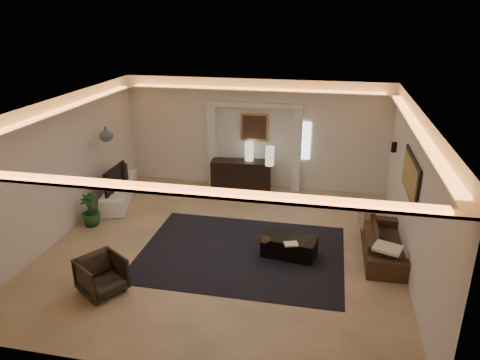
% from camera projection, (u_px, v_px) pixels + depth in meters
% --- Properties ---
extents(floor, '(7.00, 7.00, 0.00)m').
position_uv_depth(floor, '(225.00, 246.00, 9.20)').
color(floor, tan).
rests_on(floor, ground).
extents(ceiling, '(7.00, 7.00, 0.00)m').
position_uv_depth(ceiling, '(223.00, 106.00, 8.17)').
color(ceiling, white).
rests_on(ceiling, ground).
extents(wall_back, '(7.00, 0.00, 7.00)m').
position_uv_depth(wall_back, '(255.00, 134.00, 11.89)').
color(wall_back, silver).
rests_on(wall_back, ground).
extents(wall_front, '(7.00, 0.00, 7.00)m').
position_uv_depth(wall_front, '(157.00, 281.00, 5.48)').
color(wall_front, silver).
rests_on(wall_front, ground).
extents(wall_left, '(0.00, 7.00, 7.00)m').
position_uv_depth(wall_left, '(61.00, 168.00, 9.35)').
color(wall_left, silver).
rests_on(wall_left, ground).
extents(wall_right, '(0.00, 7.00, 7.00)m').
position_uv_depth(wall_right, '(413.00, 195.00, 8.03)').
color(wall_right, silver).
rests_on(wall_right, ground).
extents(cove_soffit, '(7.00, 7.00, 0.04)m').
position_uv_depth(cove_soffit, '(223.00, 121.00, 8.27)').
color(cove_soffit, silver).
rests_on(cove_soffit, ceiling).
extents(daylight_slit, '(0.25, 0.03, 1.00)m').
position_uv_depth(daylight_slit, '(306.00, 141.00, 11.65)').
color(daylight_slit, white).
rests_on(daylight_slit, wall_back).
extents(area_rug, '(4.00, 3.00, 0.01)m').
position_uv_depth(area_rug, '(242.00, 253.00, 8.94)').
color(area_rug, black).
rests_on(area_rug, ground).
extents(pilaster_left, '(0.22, 0.20, 2.20)m').
position_uv_depth(pilaster_left, '(212.00, 145.00, 12.14)').
color(pilaster_left, silver).
rests_on(pilaster_left, ground).
extents(pilaster_right, '(0.22, 0.20, 2.20)m').
position_uv_depth(pilaster_right, '(297.00, 150.00, 11.70)').
color(pilaster_right, silver).
rests_on(pilaster_right, ground).
extents(alcove_header, '(2.52, 0.20, 0.12)m').
position_uv_depth(alcove_header, '(254.00, 105.00, 11.51)').
color(alcove_header, silver).
rests_on(alcove_header, wall_back).
extents(painting_frame, '(0.74, 0.04, 0.74)m').
position_uv_depth(painting_frame, '(255.00, 127.00, 11.79)').
color(painting_frame, tan).
rests_on(painting_frame, wall_back).
extents(painting_canvas, '(0.62, 0.02, 0.62)m').
position_uv_depth(painting_canvas, '(254.00, 127.00, 11.76)').
color(painting_canvas, '#4C2D1E').
rests_on(painting_canvas, wall_back).
extents(art_panel_frame, '(0.04, 1.64, 0.74)m').
position_uv_depth(art_panel_frame, '(411.00, 176.00, 8.22)').
color(art_panel_frame, black).
rests_on(art_panel_frame, wall_right).
extents(art_panel_gold, '(0.02, 1.50, 0.62)m').
position_uv_depth(art_panel_gold, '(410.00, 176.00, 8.22)').
color(art_panel_gold, tan).
rests_on(art_panel_gold, wall_right).
extents(wall_sconce, '(0.12, 0.12, 0.22)m').
position_uv_depth(wall_sconce, '(394.00, 147.00, 9.98)').
color(wall_sconce, black).
rests_on(wall_sconce, wall_right).
extents(wall_niche, '(0.10, 0.55, 0.04)m').
position_uv_depth(wall_niche, '(96.00, 141.00, 10.54)').
color(wall_niche, silver).
rests_on(wall_niche, wall_left).
extents(console, '(1.61, 0.62, 0.79)m').
position_uv_depth(console, '(241.00, 175.00, 12.01)').
color(console, '#2E241E').
rests_on(console, ground).
extents(lamp_left, '(0.29, 0.29, 0.51)m').
position_uv_depth(lamp_left, '(249.00, 150.00, 11.81)').
color(lamp_left, silver).
rests_on(lamp_left, console).
extents(lamp_right, '(0.25, 0.25, 0.50)m').
position_uv_depth(lamp_right, '(270.00, 154.00, 11.42)').
color(lamp_right, silver).
rests_on(lamp_right, console).
extents(media_ledge, '(1.11, 2.27, 0.41)m').
position_uv_depth(media_ledge, '(120.00, 192.00, 11.33)').
color(media_ledge, white).
rests_on(media_ledge, ground).
extents(tv, '(1.05, 0.15, 0.60)m').
position_uv_depth(tv, '(111.00, 178.00, 10.80)').
color(tv, black).
rests_on(tv, media_ledge).
extents(figurine, '(0.20, 0.20, 0.42)m').
position_uv_depth(figurine, '(125.00, 172.00, 11.53)').
color(figurine, black).
rests_on(figurine, media_ledge).
extents(ginger_jar, '(0.42, 0.42, 0.34)m').
position_uv_depth(ginger_jar, '(106.00, 134.00, 10.42)').
color(ginger_jar, '#4B636F').
rests_on(ginger_jar, wall_niche).
extents(plant, '(0.57, 0.57, 0.74)m').
position_uv_depth(plant, '(90.00, 210.00, 9.97)').
color(plant, '#1A4219').
rests_on(plant, ground).
extents(sofa, '(1.98, 0.79, 0.58)m').
position_uv_depth(sofa, '(384.00, 242.00, 8.78)').
color(sofa, '#402312').
rests_on(sofa, ground).
extents(throw_blanket, '(0.58, 0.53, 0.05)m').
position_uv_depth(throw_blanket, '(388.00, 248.00, 8.03)').
color(throw_blanket, silver).
rests_on(throw_blanket, sofa).
extents(throw_pillow, '(0.21, 0.45, 0.43)m').
position_uv_depth(throw_pillow, '(364.00, 217.00, 9.24)').
color(throw_pillow, tan).
rests_on(throw_pillow, sofa).
extents(coffee_table, '(1.10, 0.71, 0.38)m').
position_uv_depth(coffee_table, '(289.00, 246.00, 8.79)').
color(coffee_table, black).
rests_on(coffee_table, ground).
extents(bowl, '(0.35, 0.35, 0.07)m').
position_uv_depth(bowl, '(264.00, 240.00, 8.54)').
color(bowl, '#2E2012').
rests_on(bowl, coffee_table).
extents(magazine, '(0.30, 0.26, 0.03)m').
position_uv_depth(magazine, '(291.00, 243.00, 8.45)').
color(magazine, beige).
rests_on(magazine, coffee_table).
extents(armchair, '(0.97, 0.97, 0.65)m').
position_uv_depth(armchair, '(102.00, 275.00, 7.62)').
color(armchair, black).
rests_on(armchair, ground).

